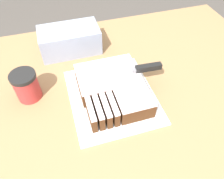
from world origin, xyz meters
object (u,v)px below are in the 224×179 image
Objects in this scene: cake_board at (112,96)px; coffee_cup at (26,86)px; knife at (140,69)px; cake at (113,88)px; storage_box at (70,40)px.

coffee_cup reaches higher than cake_board.
coffee_cup is at bearing -4.85° from knife.
knife is at bearing 14.44° from cake_board.
coffee_cup is (-0.30, 0.08, 0.02)m from cake.
knife is at bearing -53.88° from storage_box.
knife is (0.11, 0.02, 0.04)m from cake.
storage_box is (-0.21, 0.29, -0.03)m from knife.
cake is 2.44× the size of coffee_cup.
knife is 0.41m from coffee_cup.
cake_board is 1.37× the size of storage_box.
cake is 1.05× the size of storage_box.
knife is at bearing 12.21° from cake.
cake reaches higher than cake_board.
storage_box reaches higher than cake_board.
coffee_cup is at bearing -129.95° from storage_box.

